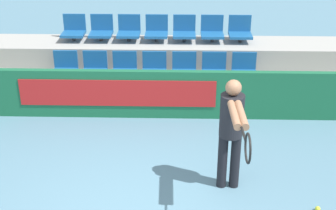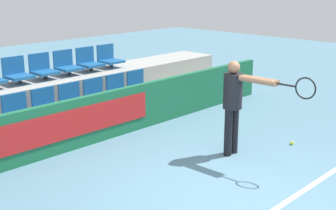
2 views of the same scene
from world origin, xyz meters
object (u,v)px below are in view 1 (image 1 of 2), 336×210
object	(u,v)px
stadium_chair_2	(124,68)
stadium_chair_5	(214,69)
stadium_chair_10	(157,30)
stadium_chair_13	(240,31)
stadium_chair_0	(65,68)
stadium_chair_9	(129,30)
tennis_ball	(318,209)
stadium_chair_4	(184,69)
stadium_chair_3	(154,69)
stadium_chair_1	(94,68)
stadium_chair_7	(74,30)
tennis_player	(232,126)
stadium_chair_12	(212,31)
stadium_chair_6	(244,69)
stadium_chair_8	(101,30)
stadium_chair_11	(184,31)

from	to	relation	value
stadium_chair_2	stadium_chair_5	size ratio (longest dim) A/B	1.00
stadium_chair_10	stadium_chair_13	distance (m)	1.66
stadium_chair_10	stadium_chair_5	bearing A→B (deg)	-41.30
stadium_chair_13	stadium_chair_2	bearing A→B (deg)	-156.28
stadium_chair_0	stadium_chair_13	bearing A→B (deg)	16.32
stadium_chair_9	tennis_ball	xyz separation A→B (m)	(2.79, -4.25, -1.06)
stadium_chair_2	stadium_chair_4	distance (m)	1.11
stadium_chair_4	stadium_chair_13	size ratio (longest dim) A/B	1.00
stadium_chair_3	stadium_chair_13	world-z (taller)	stadium_chair_13
stadium_chair_4	stadium_chair_9	xyz separation A→B (m)	(-1.11, 0.97, 0.44)
stadium_chair_1	stadium_chair_7	world-z (taller)	stadium_chair_7
stadium_chair_5	tennis_player	bearing A→B (deg)	-89.31
stadium_chair_12	tennis_ball	xyz separation A→B (m)	(1.12, -4.25, -1.06)
stadium_chair_0	stadium_chair_4	bearing A→B (deg)	0.00
stadium_chair_3	stadium_chair_12	bearing A→B (deg)	41.30
stadium_chair_12	stadium_chair_3	bearing A→B (deg)	-138.70
stadium_chair_4	stadium_chair_6	xyz separation A→B (m)	(1.11, 0.00, 0.00)
stadium_chair_8	stadium_chair_2	bearing A→B (deg)	-60.36
stadium_chair_5	stadium_chair_12	xyz separation A→B (m)	(0.00, 0.97, 0.44)
stadium_chair_8	stadium_chair_7	bearing A→B (deg)	180.00
stadium_chair_3	tennis_ball	bearing A→B (deg)	-55.74
stadium_chair_1	stadium_chair_3	xyz separation A→B (m)	(1.11, 0.00, 0.00)
stadium_chair_4	tennis_ball	xyz separation A→B (m)	(1.68, -3.28, -0.62)
stadium_chair_8	tennis_ball	xyz separation A→B (m)	(3.34, -4.25, -1.06)
stadium_chair_2	stadium_chair_9	distance (m)	1.07
stadium_chair_0	stadium_chair_1	size ratio (longest dim) A/B	1.00
stadium_chair_0	stadium_chair_13	size ratio (longest dim) A/B	1.00
stadium_chair_3	stadium_chair_11	size ratio (longest dim) A/B	1.00
stadium_chair_9	stadium_chair_8	bearing A→B (deg)	180.00
stadium_chair_4	stadium_chair_1	bearing A→B (deg)	180.00
stadium_chair_2	stadium_chair_7	xyz separation A→B (m)	(-1.11, 0.97, 0.44)
stadium_chair_9	stadium_chair_6	bearing A→B (deg)	-23.72
stadium_chair_0	stadium_chair_5	distance (m)	2.77
stadium_chair_2	stadium_chair_8	bearing A→B (deg)	119.64
stadium_chair_12	stadium_chair_4	bearing A→B (deg)	-119.64
stadium_chair_1	stadium_chair_7	size ratio (longest dim) A/B	1.00
stadium_chair_1	stadium_chair_2	world-z (taller)	same
stadium_chair_12	tennis_ball	size ratio (longest dim) A/B	7.52
stadium_chair_0	stadium_chair_12	size ratio (longest dim) A/B	1.00
stadium_chair_6	stadium_chair_12	xyz separation A→B (m)	(-0.55, 0.97, 0.44)
stadium_chair_4	stadium_chair_7	bearing A→B (deg)	156.28
stadium_chair_12	tennis_player	distance (m)	3.82
stadium_chair_0	stadium_chair_8	bearing A→B (deg)	60.36
tennis_ball	stadium_chair_11	bearing A→B (deg)	111.53
stadium_chair_1	stadium_chair_8	distance (m)	1.07
stadium_chair_7	stadium_chair_8	distance (m)	0.55
stadium_chair_12	stadium_chair_13	bearing A→B (deg)	0.00
stadium_chair_4	stadium_chair_9	size ratio (longest dim) A/B	1.00
stadium_chair_12	stadium_chair_13	size ratio (longest dim) A/B	1.00
stadium_chair_6	stadium_chair_7	bearing A→B (deg)	163.68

